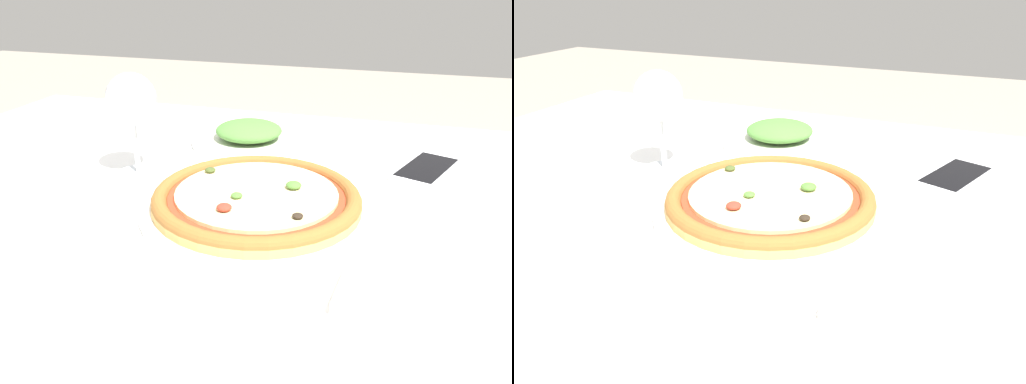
# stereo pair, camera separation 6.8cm
# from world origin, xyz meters

# --- Properties ---
(dining_table) EXTENTS (1.22, 1.00, 0.72)m
(dining_table) POSITION_xyz_m (0.00, 0.00, 0.64)
(dining_table) COLOR #997047
(dining_table) RESTS_ON ground_plane
(pizza_plate) EXTENTS (0.32, 0.32, 0.04)m
(pizza_plate) POSITION_xyz_m (0.10, -0.00, 0.74)
(pizza_plate) COLOR white
(pizza_plate) RESTS_ON dining_table
(wine_glass_far_left) EXTENTS (0.08, 0.08, 0.16)m
(wine_glass_far_left) POSITION_xyz_m (-0.12, 0.07, 0.84)
(wine_glass_far_left) COLOR silver
(wine_glass_far_left) RESTS_ON dining_table
(cell_phone) EXTENTS (0.12, 0.16, 0.01)m
(cell_phone) POSITION_xyz_m (0.32, 0.22, 0.73)
(cell_phone) COLOR white
(cell_phone) RESTS_ON dining_table
(side_plate) EXTENTS (0.22, 0.22, 0.04)m
(side_plate) POSITION_xyz_m (0.00, 0.27, 0.74)
(side_plate) COLOR white
(side_plate) RESTS_ON dining_table
(napkin_folded) EXTENTS (0.16, 0.12, 0.01)m
(napkin_folded) POSITION_xyz_m (0.31, -0.15, 0.73)
(napkin_folded) COLOR silver
(napkin_folded) RESTS_ON dining_table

